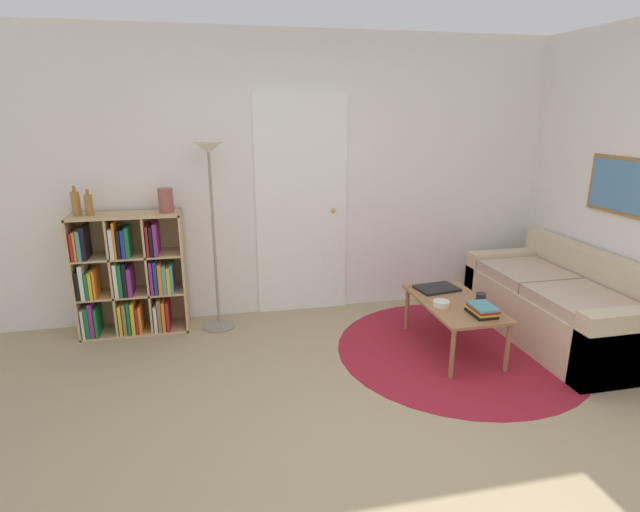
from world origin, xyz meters
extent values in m
plane|color=tan|center=(0.00, 0.00, 0.00)|extent=(14.00, 14.00, 0.00)
cube|color=silver|center=(0.00, 2.37, 1.30)|extent=(7.69, 0.05, 2.60)
cube|color=white|center=(-0.10, 2.33, 1.03)|extent=(0.87, 0.02, 2.06)
sphere|color=tan|center=(0.20, 2.31, 0.99)|extent=(0.04, 0.04, 0.04)
cube|color=silver|center=(2.37, 1.17, 1.30)|extent=(0.05, 5.34, 2.60)
cube|color=olive|center=(2.34, 1.15, 1.32)|extent=(0.02, 0.74, 0.47)
cube|color=teal|center=(2.32, 1.15, 1.32)|extent=(0.01, 0.68, 0.41)
cylinder|color=maroon|center=(1.00, 1.17, 0.00)|extent=(2.01, 2.01, 0.01)
cube|color=tan|center=(-2.10, 2.15, 0.53)|extent=(0.02, 0.34, 1.07)
cube|color=tan|center=(-1.21, 2.15, 0.53)|extent=(0.02, 0.34, 1.07)
cube|color=tan|center=(-1.65, 2.15, 1.06)|extent=(0.91, 0.34, 0.02)
cube|color=tan|center=(-1.65, 2.15, 0.01)|extent=(0.91, 0.34, 0.02)
cube|color=tan|center=(-1.65, 2.32, 0.53)|extent=(0.91, 0.02, 1.07)
cube|color=tan|center=(-1.80, 2.15, 0.53)|extent=(0.02, 0.32, 1.03)
cube|color=tan|center=(-1.51, 2.15, 0.53)|extent=(0.02, 0.32, 1.03)
cube|color=tan|center=(-1.65, 2.15, 0.36)|extent=(0.87, 0.32, 0.02)
cube|color=tan|center=(-1.65, 2.15, 0.71)|extent=(0.87, 0.32, 0.02)
cube|color=silver|center=(-2.07, 2.12, 0.15)|extent=(0.02, 0.26, 0.26)
cube|color=#196B38|center=(-2.04, 2.11, 0.16)|extent=(0.03, 0.23, 0.27)
cube|color=#7F287A|center=(-2.00, 2.09, 0.17)|extent=(0.03, 0.19, 0.31)
cube|color=#196B38|center=(-1.97, 2.11, 0.15)|extent=(0.02, 0.24, 0.26)
cube|color=gold|center=(-1.77, 2.10, 0.15)|extent=(0.03, 0.21, 0.27)
cube|color=olive|center=(-1.73, 2.10, 0.16)|extent=(0.03, 0.21, 0.28)
cube|color=#196B38|center=(-1.70, 2.12, 0.16)|extent=(0.02, 0.26, 0.29)
cube|color=gold|center=(-1.66, 2.09, 0.16)|extent=(0.03, 0.20, 0.28)
cube|color=#B21E23|center=(-1.63, 2.11, 0.14)|extent=(0.02, 0.24, 0.23)
cube|color=orange|center=(-1.61, 2.11, 0.14)|extent=(0.02, 0.23, 0.25)
cube|color=silver|center=(-1.48, 2.12, 0.14)|extent=(0.03, 0.26, 0.24)
cube|color=olive|center=(-1.44, 2.08, 0.16)|extent=(0.03, 0.19, 0.29)
cube|color=orange|center=(-1.41, 2.12, 0.15)|extent=(0.03, 0.25, 0.27)
cube|color=#B21E23|center=(-1.37, 2.12, 0.15)|extent=(0.03, 0.26, 0.27)
cube|color=black|center=(-2.07, 2.11, 0.49)|extent=(0.03, 0.25, 0.25)
cube|color=silver|center=(-2.03, 2.11, 0.52)|extent=(0.03, 0.25, 0.30)
cube|color=#196B38|center=(-2.00, 2.11, 0.49)|extent=(0.03, 0.25, 0.23)
cube|color=gold|center=(-1.97, 2.10, 0.49)|extent=(0.03, 0.21, 0.24)
cube|color=orange|center=(-1.94, 2.10, 0.49)|extent=(0.02, 0.23, 0.25)
cube|color=silver|center=(-1.77, 2.09, 0.52)|extent=(0.03, 0.21, 0.29)
cube|color=#196B38|center=(-1.73, 2.09, 0.51)|extent=(0.03, 0.20, 0.29)
cube|color=black|center=(-1.69, 2.09, 0.52)|extent=(0.03, 0.20, 0.29)
cube|color=#7F287A|center=(-1.66, 2.12, 0.49)|extent=(0.03, 0.25, 0.25)
cube|color=#7F287A|center=(-1.48, 2.12, 0.52)|extent=(0.03, 0.26, 0.29)
cube|color=navy|center=(-1.44, 2.11, 0.52)|extent=(0.03, 0.25, 0.29)
cube|color=orange|center=(-1.41, 2.10, 0.51)|extent=(0.03, 0.22, 0.27)
cube|color=teal|center=(-1.37, 2.12, 0.50)|extent=(0.03, 0.26, 0.25)
cube|color=gold|center=(-1.34, 2.12, 0.49)|extent=(0.03, 0.25, 0.24)
cube|color=teal|center=(-1.31, 2.10, 0.50)|extent=(0.02, 0.22, 0.25)
cube|color=#B21E23|center=(-2.07, 2.09, 0.83)|extent=(0.02, 0.19, 0.24)
cube|color=orange|center=(-2.05, 2.10, 0.84)|extent=(0.02, 0.22, 0.25)
cube|color=teal|center=(-2.02, 2.10, 0.84)|extent=(0.03, 0.23, 0.25)
cube|color=black|center=(-1.98, 2.11, 0.85)|extent=(0.03, 0.23, 0.28)
cube|color=silver|center=(-1.77, 2.12, 0.84)|extent=(0.03, 0.25, 0.25)
cube|color=orange|center=(-1.74, 2.11, 0.87)|extent=(0.02, 0.23, 0.31)
cube|color=black|center=(-1.71, 2.09, 0.83)|extent=(0.02, 0.19, 0.24)
cube|color=navy|center=(-1.67, 2.11, 0.83)|extent=(0.03, 0.24, 0.24)
cube|color=#196B38|center=(-1.64, 2.09, 0.84)|extent=(0.03, 0.21, 0.26)
cube|color=#B21E23|center=(-1.48, 2.12, 0.85)|extent=(0.02, 0.26, 0.26)
cube|color=black|center=(-1.45, 2.10, 0.84)|extent=(0.03, 0.21, 0.26)
cube|color=#7F287A|center=(-1.42, 2.13, 0.85)|extent=(0.03, 0.27, 0.28)
cylinder|color=gray|center=(-0.93, 2.06, 0.01)|extent=(0.28, 0.28, 0.01)
cylinder|color=gray|center=(-0.93, 2.06, 0.83)|extent=(0.02, 0.02, 1.57)
cone|color=white|center=(-0.93, 2.06, 1.62)|extent=(0.25, 0.25, 0.10)
cube|color=#CCB793|center=(1.92, 1.21, 0.22)|extent=(0.82, 1.71, 0.43)
cube|color=#CCB793|center=(2.25, 1.21, 0.38)|extent=(0.16, 1.71, 0.76)
cube|color=#CCB793|center=(1.92, 0.43, 0.29)|extent=(0.82, 0.16, 0.57)
cube|color=#CCB793|center=(1.92, 1.98, 0.29)|extent=(0.82, 0.16, 0.57)
cube|color=#C3A591|center=(1.84, 0.86, 0.48)|extent=(0.62, 0.68, 0.10)
cube|color=#C3A591|center=(1.84, 1.56, 0.48)|extent=(0.62, 0.68, 0.10)
cube|color=#996B42|center=(0.95, 1.21, 0.41)|extent=(0.53, 0.96, 0.02)
cylinder|color=#996B42|center=(0.73, 0.77, 0.20)|extent=(0.04, 0.04, 0.40)
cylinder|color=#996B42|center=(0.73, 1.65, 0.20)|extent=(0.04, 0.04, 0.40)
cylinder|color=#996B42|center=(1.18, 0.77, 0.20)|extent=(0.04, 0.04, 0.40)
cylinder|color=#996B42|center=(1.18, 1.65, 0.20)|extent=(0.04, 0.04, 0.40)
cube|color=black|center=(0.94, 1.51, 0.43)|extent=(0.38, 0.29, 0.02)
cylinder|color=silver|center=(0.80, 1.15, 0.44)|extent=(0.13, 0.13, 0.04)
cube|color=black|center=(1.02, 0.92, 0.43)|extent=(0.16, 0.23, 0.02)
cube|color=gold|center=(1.03, 0.92, 0.45)|extent=(0.16, 0.23, 0.02)
cube|color=#B21E23|center=(1.03, 0.92, 0.47)|extent=(0.16, 0.23, 0.02)
cube|color=teal|center=(1.03, 0.91, 0.49)|extent=(0.16, 0.23, 0.02)
cylinder|color=#28282D|center=(1.13, 1.12, 0.46)|extent=(0.08, 0.08, 0.09)
cylinder|color=olive|center=(-2.03, 2.17, 1.17)|extent=(0.07, 0.07, 0.20)
cylinder|color=olive|center=(-2.03, 2.17, 1.29)|extent=(0.03, 0.03, 0.05)
cylinder|color=olive|center=(-1.93, 2.15, 1.15)|extent=(0.06, 0.06, 0.17)
cylinder|color=olive|center=(-1.93, 2.15, 1.26)|extent=(0.02, 0.02, 0.04)
cylinder|color=#934C47|center=(-1.31, 2.15, 1.17)|extent=(0.13, 0.13, 0.21)
camera|label=1|loc=(-0.92, -2.25, 1.91)|focal=28.00mm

